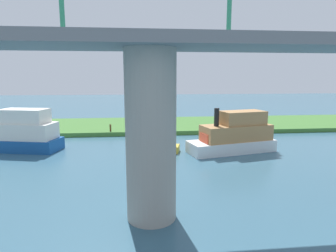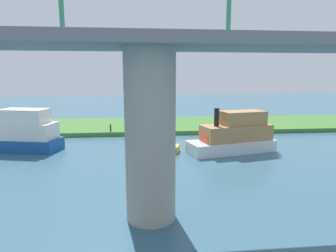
% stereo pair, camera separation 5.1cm
% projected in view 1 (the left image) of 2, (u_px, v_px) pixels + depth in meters
% --- Properties ---
extents(ground_plane, '(160.00, 160.00, 0.00)m').
position_uv_depth(ground_plane, '(155.00, 136.00, 33.21)').
color(ground_plane, '#386075').
extents(grassy_bank, '(80.00, 12.00, 0.50)m').
position_uv_depth(grassy_bank, '(153.00, 125.00, 39.05)').
color(grassy_bank, '#427533').
rests_on(grassy_bank, ground).
extents(bridge_pylon, '(2.37, 2.37, 8.05)m').
position_uv_depth(bridge_pylon, '(151.00, 137.00, 13.26)').
color(bridge_pylon, '#9E998E').
rests_on(bridge_pylon, ground).
extents(bridge_span, '(58.66, 4.30, 3.25)m').
position_uv_depth(bridge_span, '(150.00, 36.00, 12.51)').
color(bridge_span, slate).
rests_on(bridge_span, bridge_pylon).
extents(person_on_bank, '(0.43, 0.43, 1.39)m').
position_uv_depth(person_on_bank, '(160.00, 122.00, 35.80)').
color(person_on_bank, '#2D334C').
rests_on(person_on_bank, grassy_bank).
extents(mooring_post, '(0.20, 0.20, 0.81)m').
position_uv_depth(mooring_post, '(110.00, 128.00, 33.28)').
color(mooring_post, brown).
rests_on(mooring_post, grassy_bank).
extents(pontoon_yellow, '(8.37, 4.37, 4.08)m').
position_uv_depth(pontoon_yellow, '(234.00, 135.00, 25.98)').
color(pontoon_yellow, white).
rests_on(pontoon_yellow, ground).
extents(riverboat_paddlewheel, '(4.28, 2.46, 1.35)m').
position_uv_depth(riverboat_paddlewheel, '(156.00, 146.00, 26.17)').
color(riverboat_paddlewheel, gold).
rests_on(riverboat_paddlewheel, ground).
extents(motorboat_white, '(8.74, 4.59, 4.25)m').
position_uv_depth(motorboat_white, '(18.00, 133.00, 26.50)').
color(motorboat_white, '#195199').
rests_on(motorboat_white, ground).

